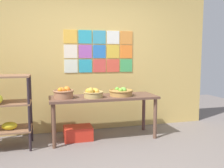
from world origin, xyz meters
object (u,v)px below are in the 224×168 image
(fruit_basket_back_right, at_px, (93,93))
(fruit_basket_centre, at_px, (121,92))
(fruit_basket_right, at_px, (64,93))
(produce_crate_under_table, at_px, (78,133))
(display_table, at_px, (104,101))

(fruit_basket_back_right, bearing_deg, fruit_basket_centre, 5.55)
(fruit_basket_right, xyz_separation_m, produce_crate_under_table, (0.22, 0.07, -0.69))
(display_table, relative_size, produce_crate_under_table, 3.85)
(fruit_basket_centre, height_order, produce_crate_under_table, fruit_basket_centre)
(fruit_basket_back_right, distance_m, produce_crate_under_table, 0.73)
(display_table, bearing_deg, fruit_basket_back_right, -156.14)
(fruit_basket_back_right, bearing_deg, fruit_basket_right, 171.70)
(produce_crate_under_table, bearing_deg, display_table, -5.97)
(fruit_basket_right, bearing_deg, fruit_basket_back_right, -8.30)
(fruit_basket_centre, relative_size, produce_crate_under_table, 0.88)
(fruit_basket_centre, bearing_deg, fruit_basket_back_right, -174.45)
(display_table, distance_m, fruit_basket_right, 0.68)
(fruit_basket_right, bearing_deg, fruit_basket_centre, -1.16)
(display_table, height_order, fruit_basket_centre, fruit_basket_centre)
(produce_crate_under_table, bearing_deg, fruit_basket_centre, -6.77)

